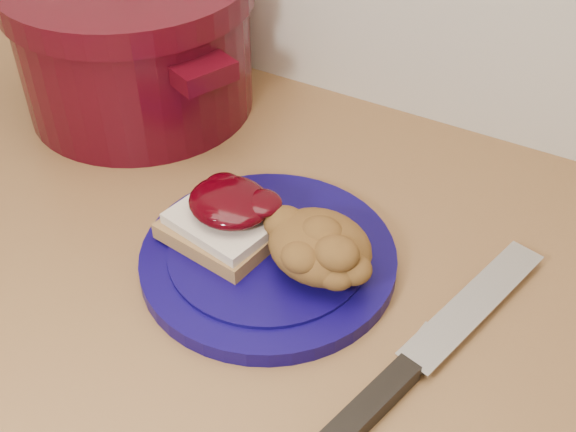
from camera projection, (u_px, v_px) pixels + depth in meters
The scene contains 7 objects.
plate at pixel (268, 258), 0.68m from camera, with size 0.24×0.24×0.02m, color #0B0445.
sandwich at pixel (227, 216), 0.67m from camera, with size 0.11×0.10×0.05m.
stuffing_mound at pixel (320, 247), 0.64m from camera, with size 0.10×0.08×0.05m, color brown.
chef_knife at pixel (399, 378), 0.57m from camera, with size 0.10×0.30×0.02m.
butter_knife at pixel (382, 389), 0.57m from camera, with size 0.16×0.01×0.00m, color silver.
dutch_oven at pixel (135, 41), 0.84m from camera, with size 0.37×0.37×0.18m.
pepper_grinder at pixel (87, 25), 0.93m from camera, with size 0.06×0.06×0.12m.
Camera 1 is at (0.28, 1.08, 1.38)m, focal length 45.00 mm.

